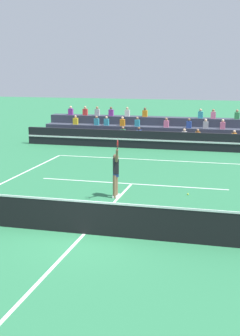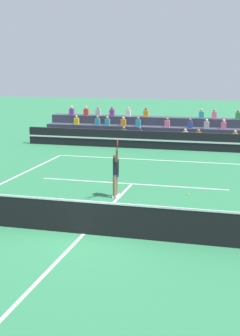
# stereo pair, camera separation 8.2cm
# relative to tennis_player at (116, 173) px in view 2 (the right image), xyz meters

# --- Properties ---
(ground_plane) EXTENTS (120.00, 120.00, 0.00)m
(ground_plane) POSITION_rel_tennis_player_xyz_m (0.12, -4.20, -0.99)
(ground_plane) COLOR #2D7A4C
(court_lines) EXTENTS (11.10, 23.90, 0.01)m
(court_lines) POSITION_rel_tennis_player_xyz_m (0.12, -4.20, -0.98)
(court_lines) COLOR white
(court_lines) RESTS_ON ground
(tennis_net) EXTENTS (12.00, 0.10, 1.10)m
(tennis_net) POSITION_rel_tennis_player_xyz_m (0.12, -4.20, -0.44)
(tennis_net) COLOR #2D6B38
(tennis_net) RESTS_ON ground
(sponsor_banner_wall) EXTENTS (18.00, 0.26, 1.10)m
(sponsor_banner_wall) POSITION_rel_tennis_player_xyz_m (0.12, 11.21, -0.44)
(sponsor_banner_wall) COLOR black
(sponsor_banner_wall) RESTS_ON ground
(bleacher_stand) EXTENTS (17.15, 2.85, 2.28)m
(bleacher_stand) POSITION_rel_tennis_player_xyz_m (0.12, 13.75, -0.33)
(bleacher_stand) COLOR #383D4C
(bleacher_stand) RESTS_ON ground
(tennis_player) EXTENTS (0.48, 1.11, 2.42)m
(tennis_player) POSITION_rel_tennis_player_xyz_m (0.00, 0.00, 0.00)
(tennis_player) COLOR brown
(tennis_player) RESTS_ON ground
(tennis_ball) EXTENTS (0.07, 0.07, 0.07)m
(tennis_ball) POSITION_rel_tennis_player_xyz_m (2.69, 1.02, -0.95)
(tennis_ball) COLOR #C6DB33
(tennis_ball) RESTS_ON ground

